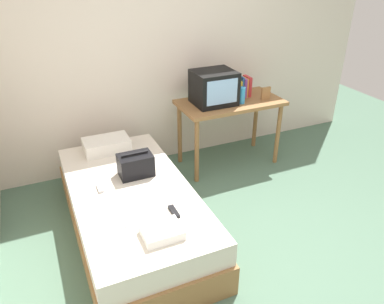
{
  "coord_description": "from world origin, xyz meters",
  "views": [
    {
      "loc": [
        -1.44,
        -1.92,
        2.25
      ],
      "look_at": [
        -0.16,
        0.95,
        0.56
      ],
      "focal_mm": 35.07,
      "sensor_mm": 36.0,
      "label": 1
    }
  ],
  "objects_px": {
    "pillow": "(107,145)",
    "magazine": "(119,216)",
    "book_row": "(243,87)",
    "picture_frame": "(266,93)",
    "bed": "(133,211)",
    "folded_towel": "(162,232)",
    "water_bottle": "(242,95)",
    "tv": "(214,88)",
    "remote_silver": "(100,188)",
    "desk": "(230,109)",
    "handbag": "(136,165)",
    "remote_dark": "(174,211)"
  },
  "relations": [
    {
      "from": "pillow",
      "to": "magazine",
      "type": "relative_size",
      "value": 1.55
    },
    {
      "from": "book_row",
      "to": "picture_frame",
      "type": "bearing_deg",
      "value": -50.85
    },
    {
      "from": "bed",
      "to": "folded_towel",
      "type": "relative_size",
      "value": 7.14
    },
    {
      "from": "picture_frame",
      "to": "pillow",
      "type": "bearing_deg",
      "value": 176.88
    },
    {
      "from": "folded_towel",
      "to": "water_bottle",
      "type": "bearing_deg",
      "value": 43.55
    },
    {
      "from": "tv",
      "to": "book_row",
      "type": "distance_m",
      "value": 0.43
    },
    {
      "from": "bed",
      "to": "remote_silver",
      "type": "height_order",
      "value": "remote_silver"
    },
    {
      "from": "desk",
      "to": "book_row",
      "type": "distance_m",
      "value": 0.31
    },
    {
      "from": "handbag",
      "to": "remote_dark",
      "type": "bearing_deg",
      "value": -81.04
    },
    {
      "from": "desk",
      "to": "pillow",
      "type": "height_order",
      "value": "desk"
    },
    {
      "from": "bed",
      "to": "pillow",
      "type": "bearing_deg",
      "value": 92.14
    },
    {
      "from": "pillow",
      "to": "folded_towel",
      "type": "relative_size",
      "value": 1.6
    },
    {
      "from": "handbag",
      "to": "folded_towel",
      "type": "distance_m",
      "value": 0.88
    },
    {
      "from": "book_row",
      "to": "handbag",
      "type": "bearing_deg",
      "value": -155.59
    },
    {
      "from": "water_bottle",
      "to": "magazine",
      "type": "bearing_deg",
      "value": -148.38
    },
    {
      "from": "picture_frame",
      "to": "handbag",
      "type": "xyz_separation_m",
      "value": [
        -1.66,
        -0.47,
        -0.28
      ]
    },
    {
      "from": "water_bottle",
      "to": "handbag",
      "type": "relative_size",
      "value": 0.6
    },
    {
      "from": "bed",
      "to": "desk",
      "type": "distance_m",
      "value": 1.66
    },
    {
      "from": "handbag",
      "to": "desk",
      "type": "bearing_deg",
      "value": 24.81
    },
    {
      "from": "magazine",
      "to": "remote_dark",
      "type": "height_order",
      "value": "remote_dark"
    },
    {
      "from": "pillow",
      "to": "water_bottle",
      "type": "bearing_deg",
      "value": -3.17
    },
    {
      "from": "desk",
      "to": "bed",
      "type": "bearing_deg",
      "value": -150.51
    },
    {
      "from": "handbag",
      "to": "tv",
      "type": "bearing_deg",
      "value": 29.22
    },
    {
      "from": "handbag",
      "to": "remote_silver",
      "type": "height_order",
      "value": "handbag"
    },
    {
      "from": "book_row",
      "to": "picture_frame",
      "type": "distance_m",
      "value": 0.27
    },
    {
      "from": "bed",
      "to": "remote_dark",
      "type": "xyz_separation_m",
      "value": [
        0.21,
        -0.46,
        0.25
      ]
    },
    {
      "from": "desk",
      "to": "tv",
      "type": "distance_m",
      "value": 0.35
    },
    {
      "from": "folded_towel",
      "to": "desk",
      "type": "bearing_deg",
      "value": 47.31
    },
    {
      "from": "book_row",
      "to": "remote_silver",
      "type": "xyz_separation_m",
      "value": [
        -1.84,
        -0.77,
        -0.41
      ]
    },
    {
      "from": "remote_silver",
      "to": "folded_towel",
      "type": "relative_size",
      "value": 0.51
    },
    {
      "from": "magazine",
      "to": "remote_silver",
      "type": "xyz_separation_m",
      "value": [
        -0.05,
        0.44,
        0.01
      ]
    },
    {
      "from": "water_bottle",
      "to": "picture_frame",
      "type": "height_order",
      "value": "water_bottle"
    },
    {
      "from": "desk",
      "to": "tv",
      "type": "relative_size",
      "value": 2.64
    },
    {
      "from": "bed",
      "to": "remote_dark",
      "type": "height_order",
      "value": "remote_dark"
    },
    {
      "from": "picture_frame",
      "to": "magazine",
      "type": "height_order",
      "value": "picture_frame"
    },
    {
      "from": "tv",
      "to": "magazine",
      "type": "relative_size",
      "value": 1.52
    },
    {
      "from": "desk",
      "to": "pillow",
      "type": "relative_size",
      "value": 2.59
    },
    {
      "from": "book_row",
      "to": "pillow",
      "type": "relative_size",
      "value": 0.54
    },
    {
      "from": "magazine",
      "to": "water_bottle",
      "type": "bearing_deg",
      "value": 31.62
    },
    {
      "from": "water_bottle",
      "to": "tv",
      "type": "bearing_deg",
      "value": 156.99
    },
    {
      "from": "remote_dark",
      "to": "remote_silver",
      "type": "distance_m",
      "value": 0.72
    },
    {
      "from": "tv",
      "to": "folded_towel",
      "type": "xyz_separation_m",
      "value": [
        -1.15,
        -1.48,
        -0.45
      ]
    },
    {
      "from": "picture_frame",
      "to": "remote_dark",
      "type": "bearing_deg",
      "value": -144.12
    },
    {
      "from": "pillow",
      "to": "magazine",
      "type": "distance_m",
      "value": 1.11
    },
    {
      "from": "desk",
      "to": "handbag",
      "type": "height_order",
      "value": "desk"
    },
    {
      "from": "handbag",
      "to": "magazine",
      "type": "distance_m",
      "value": 0.62
    },
    {
      "from": "remote_silver",
      "to": "book_row",
      "type": "bearing_deg",
      "value": 22.74
    },
    {
      "from": "pillow",
      "to": "handbag",
      "type": "distance_m",
      "value": 0.58
    },
    {
      "from": "picture_frame",
      "to": "handbag",
      "type": "height_order",
      "value": "picture_frame"
    },
    {
      "from": "pillow",
      "to": "remote_dark",
      "type": "bearing_deg",
      "value": -78.87
    }
  ]
}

